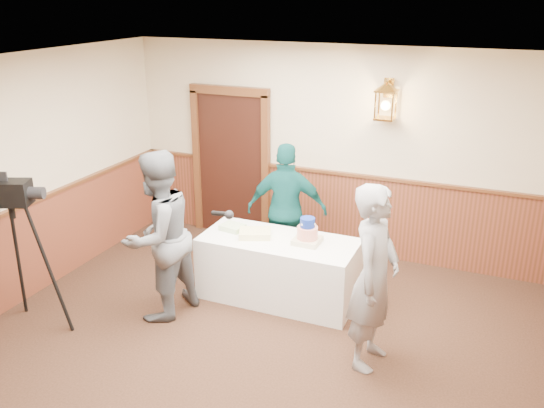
% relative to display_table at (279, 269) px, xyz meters
% --- Properties ---
extents(ground, '(7.00, 7.00, 0.00)m').
position_rel_display_table_xyz_m(ground, '(0.23, -1.90, -0.38)').
color(ground, black).
rests_on(ground, ground).
extents(room_shell, '(6.02, 7.02, 2.81)m').
position_rel_display_table_xyz_m(room_shell, '(0.17, -1.45, 1.15)').
color(room_shell, beige).
rests_on(room_shell, ground).
extents(display_table, '(1.80, 0.80, 0.75)m').
position_rel_display_table_xyz_m(display_table, '(0.00, 0.00, 0.00)').
color(display_table, white).
rests_on(display_table, ground).
extents(tiered_cake, '(0.30, 0.30, 0.30)m').
position_rel_display_table_xyz_m(tiered_cake, '(0.33, 0.03, 0.49)').
color(tiered_cake, beige).
rests_on(tiered_cake, display_table).
extents(sheet_cake_yellow, '(0.44, 0.39, 0.07)m').
position_rel_display_table_xyz_m(sheet_cake_yellow, '(-0.29, -0.03, 0.41)').
color(sheet_cake_yellow, '#DFDB85').
rests_on(sheet_cake_yellow, display_table).
extents(sheet_cake_green, '(0.30, 0.26, 0.06)m').
position_rel_display_table_xyz_m(sheet_cake_green, '(-0.61, 0.05, 0.41)').
color(sheet_cake_green, '#A3C48A').
rests_on(sheet_cake_green, display_table).
extents(interviewer, '(1.55, 1.05, 1.89)m').
position_rel_display_table_xyz_m(interviewer, '(-1.06, -0.83, 0.57)').
color(interviewer, slate).
rests_on(interviewer, ground).
extents(baker, '(0.51, 0.71, 1.83)m').
position_rel_display_table_xyz_m(baker, '(1.29, -0.81, 0.54)').
color(baker, gray).
rests_on(baker, ground).
extents(assistant_p, '(1.07, 0.64, 1.70)m').
position_rel_display_table_xyz_m(assistant_p, '(-0.16, 0.66, 0.48)').
color(assistant_p, '#0E4B4A').
rests_on(assistant_p, ground).
extents(tv_camera_rig, '(0.66, 0.62, 1.68)m').
position_rel_display_table_xyz_m(tv_camera_rig, '(-2.18, -1.68, 0.38)').
color(tv_camera_rig, black).
rests_on(tv_camera_rig, ground).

